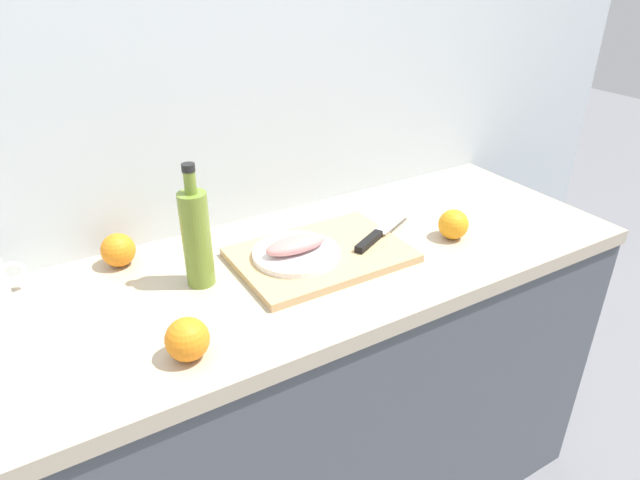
% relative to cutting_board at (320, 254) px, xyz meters
% --- Properties ---
extents(back_wall, '(3.20, 0.05, 2.50)m').
position_rel_cutting_board_xyz_m(back_wall, '(-0.20, 0.32, 0.34)').
color(back_wall, silver).
rests_on(back_wall, ground_plane).
extents(kitchen_counter, '(2.00, 0.60, 0.90)m').
position_rel_cutting_board_xyz_m(kitchen_counter, '(-0.20, -0.00, -0.46)').
color(kitchen_counter, '#4C5159').
rests_on(kitchen_counter, ground_plane).
extents(cutting_board, '(0.42, 0.29, 0.02)m').
position_rel_cutting_board_xyz_m(cutting_board, '(0.00, 0.00, 0.00)').
color(cutting_board, tan).
rests_on(cutting_board, kitchen_counter).
extents(white_plate, '(0.21, 0.21, 0.01)m').
position_rel_cutting_board_xyz_m(white_plate, '(-0.06, 0.01, 0.02)').
color(white_plate, white).
rests_on(white_plate, cutting_board).
extents(fish_fillet, '(0.16, 0.07, 0.04)m').
position_rel_cutting_board_xyz_m(fish_fillet, '(-0.06, 0.01, 0.04)').
color(fish_fillet, tan).
rests_on(fish_fillet, white_plate).
extents(chef_knife, '(0.27, 0.16, 0.02)m').
position_rel_cutting_board_xyz_m(chef_knife, '(0.17, -0.01, 0.02)').
color(chef_knife, silver).
rests_on(chef_knife, cutting_board).
extents(olive_oil_bottle, '(0.06, 0.06, 0.29)m').
position_rel_cutting_board_xyz_m(olive_oil_bottle, '(-0.29, 0.04, 0.11)').
color(olive_oil_bottle, olive).
rests_on(olive_oil_bottle, kitchen_counter).
extents(orange_0, '(0.08, 0.08, 0.08)m').
position_rel_cutting_board_xyz_m(orange_0, '(-0.40, -0.19, 0.03)').
color(orange_0, orange).
rests_on(orange_0, kitchen_counter).
extents(orange_1, '(0.08, 0.08, 0.08)m').
position_rel_cutting_board_xyz_m(orange_1, '(0.35, -0.09, 0.03)').
color(orange_1, orange).
rests_on(orange_1, kitchen_counter).
extents(orange_2, '(0.08, 0.08, 0.08)m').
position_rel_cutting_board_xyz_m(orange_2, '(-0.43, 0.22, 0.03)').
color(orange_2, orange).
rests_on(orange_2, kitchen_counter).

